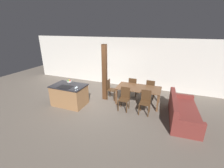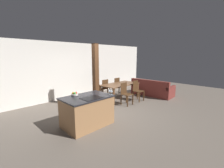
# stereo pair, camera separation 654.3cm
# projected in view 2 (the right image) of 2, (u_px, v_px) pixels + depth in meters

# --- Properties ---
(ground_plane) EXTENTS (16.00, 16.00, 0.00)m
(ground_plane) POSITION_uv_depth(u_px,v_px,m) (104.00, 111.00, 5.64)
(ground_plane) COLOR #665B51
(wall_back) EXTENTS (11.20, 0.08, 2.70)m
(wall_back) POSITION_uv_depth(u_px,v_px,m) (67.00, 71.00, 7.26)
(wall_back) COLOR silver
(wall_back) RESTS_ON ground_plane
(kitchen_island) EXTENTS (1.42, 0.94, 0.91)m
(kitchen_island) POSITION_uv_depth(u_px,v_px,m) (87.00, 111.00, 4.46)
(kitchen_island) COLOR #9E7047
(kitchen_island) RESTS_ON ground_plane
(fruit_bowl) EXTENTS (0.21, 0.21, 0.11)m
(fruit_bowl) POSITION_uv_depth(u_px,v_px,m) (75.00, 94.00, 4.46)
(fruit_bowl) COLOR silver
(fruit_bowl) RESTS_ON kitchen_island
(wine_glass_near) EXTENTS (0.08, 0.08, 0.16)m
(wine_glass_near) POSITION_uv_depth(u_px,v_px,m) (112.00, 91.00, 4.51)
(wine_glass_near) COLOR silver
(wine_glass_near) RESTS_ON kitchen_island
(wine_glass_middle) EXTENTS (0.08, 0.08, 0.16)m
(wine_glass_middle) POSITION_uv_depth(u_px,v_px,m) (109.00, 90.00, 4.58)
(wine_glass_middle) COLOR silver
(wine_glass_middle) RESTS_ON kitchen_island
(dining_table) EXTENTS (1.86, 0.96, 0.75)m
(dining_table) POSITION_uv_depth(u_px,v_px,m) (120.00, 86.00, 7.15)
(dining_table) COLOR brown
(dining_table) RESTS_ON ground_plane
(dining_chair_near_left) EXTENTS (0.40, 0.40, 0.93)m
(dining_chair_near_left) POSITION_uv_depth(u_px,v_px,m) (126.00, 93.00, 6.39)
(dining_chair_near_left) COLOR #472D19
(dining_chair_near_left) RESTS_ON ground_plane
(dining_chair_near_right) EXTENTS (0.40, 0.40, 0.93)m
(dining_chair_near_right) POSITION_uv_depth(u_px,v_px,m) (137.00, 90.00, 6.97)
(dining_chair_near_right) COLOR #472D19
(dining_chair_near_right) RESTS_ON ground_plane
(dining_chair_far_left) EXTENTS (0.40, 0.40, 0.93)m
(dining_chair_far_left) POSITION_uv_depth(u_px,v_px,m) (104.00, 88.00, 7.38)
(dining_chair_far_left) COLOR #472D19
(dining_chair_far_left) RESTS_ON ground_plane
(dining_chair_far_right) EXTENTS (0.40, 0.40, 0.93)m
(dining_chair_far_right) POSITION_uv_depth(u_px,v_px,m) (115.00, 86.00, 7.96)
(dining_chair_far_right) COLOR #472D19
(dining_chair_far_right) RESTS_ON ground_plane
(dining_chair_head_end) EXTENTS (0.40, 0.40, 0.93)m
(dining_chair_head_end) POSITION_uv_depth(u_px,v_px,m) (99.00, 94.00, 6.27)
(dining_chair_head_end) COLOR #472D19
(dining_chair_head_end) RESTS_ON ground_plane
(couch) EXTENTS (1.04, 2.15, 0.85)m
(couch) POSITION_uv_depth(u_px,v_px,m) (152.00, 90.00, 7.95)
(couch) COLOR maroon
(couch) RESTS_ON ground_plane
(timber_post) EXTENTS (0.19, 0.19, 2.53)m
(timber_post) POSITION_uv_depth(u_px,v_px,m) (96.00, 77.00, 5.89)
(timber_post) COLOR #4C2D19
(timber_post) RESTS_ON ground_plane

